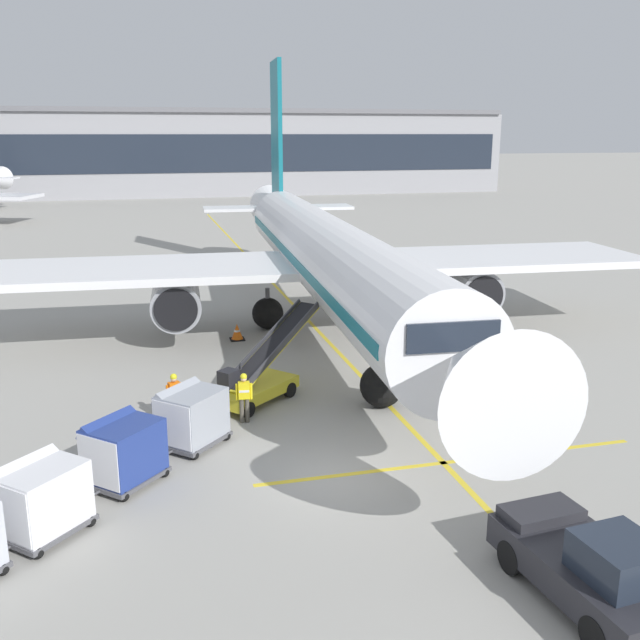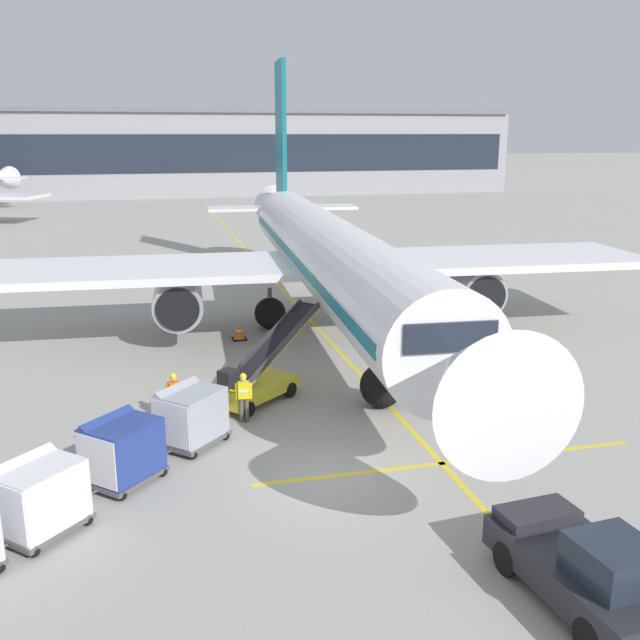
{
  "view_description": "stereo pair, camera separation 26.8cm",
  "coord_description": "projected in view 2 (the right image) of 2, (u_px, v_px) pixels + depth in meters",
  "views": [
    {
      "loc": [
        -4.86,
        -17.81,
        9.51
      ],
      "look_at": [
        1.16,
        5.61,
        3.16
      ],
      "focal_mm": 40.09,
      "sensor_mm": 36.0,
      "label": 1
    },
    {
      "loc": [
        -4.6,
        -17.88,
        9.51
      ],
      "look_at": [
        1.16,
        5.61,
        3.16
      ],
      "focal_mm": 40.09,
      "sensor_mm": 36.0,
      "label": 2
    }
  ],
  "objects": [
    {
      "name": "ground_crew_marshaller",
      "position": [
        205.0,
        416.0,
        22.13
      ],
      "size": [
        0.44,
        0.44,
        1.74
      ],
      "color": "#333847",
      "rests_on": "ground"
    },
    {
      "name": "apron_guidance_line_lead_in",
      "position": [
        324.0,
        335.0,
        34.74
      ],
      "size": [
        0.2,
        110.0,
        0.01
      ],
      "color": "yellow",
      "rests_on": "ground"
    },
    {
      "name": "baggage_cart_second",
      "position": [
        121.0,
        449.0,
        19.84
      ],
      "size": [
        2.54,
        2.55,
        1.91
      ],
      "color": "#515156",
      "rests_on": "ground"
    },
    {
      "name": "ground_plane",
      "position": [
        327.0,
        479.0,
        20.27
      ],
      "size": [
        600.0,
        600.0,
        0.0
      ],
      "primitive_type": "plane",
      "color": "#9E9B93"
    },
    {
      "name": "parked_airplane",
      "position": [
        327.0,
        255.0,
        34.56
      ],
      "size": [
        32.34,
        41.7,
        14.26
      ],
      "color": "white",
      "rests_on": "ground"
    },
    {
      "name": "belt_loader",
      "position": [
        258.0,
        377.0,
        26.03
      ],
      "size": [
        4.78,
        4.36,
        3.17
      ],
      "color": "gold",
      "rests_on": "ground"
    },
    {
      "name": "safety_cone_engine_keepout",
      "position": [
        239.0,
        332.0,
        33.84
      ],
      "size": [
        0.68,
        0.68,
        0.77
      ],
      "color": "black",
      "rests_on": "ground"
    },
    {
      "name": "ground_crew_wingwalker",
      "position": [
        244.0,
        394.0,
        24.01
      ],
      "size": [
        0.57,
        0.29,
        1.74
      ],
      "color": "#514C42",
      "rests_on": "ground"
    },
    {
      "name": "pushback_tug",
      "position": [
        587.0,
        568.0,
        14.69
      ],
      "size": [
        2.53,
        4.59,
        1.83
      ],
      "color": "#232328",
      "rests_on": "ground"
    },
    {
      "name": "terminal_building",
      "position": [
        208.0,
        152.0,
        115.54
      ],
      "size": [
        96.51,
        18.84,
        13.15
      ],
      "color": "#939399",
      "rests_on": "ground"
    },
    {
      "name": "baggage_cart_lead",
      "position": [
        190.0,
        415.0,
        22.25
      ],
      "size": [
        2.54,
        2.55,
        1.91
      ],
      "color": "#515156",
      "rests_on": "ground"
    },
    {
      "name": "ground_crew_by_loader",
      "position": [
        181.0,
        408.0,
        22.82
      ],
      "size": [
        0.38,
        0.52,
        1.74
      ],
      "color": "black",
      "rests_on": "ground"
    },
    {
      "name": "baggage_cart_third",
      "position": [
        37.0,
        495.0,
        17.29
      ],
      "size": [
        2.54,
        2.55,
        1.91
      ],
      "color": "#515156",
      "rests_on": "ground"
    },
    {
      "name": "ground_crew_by_carts",
      "position": [
        174.0,
        394.0,
        24.01
      ],
      "size": [
        0.55,
        0.34,
        1.74
      ],
      "color": "#333847",
      "rests_on": "ground"
    },
    {
      "name": "apron_guidance_line_stop_bar",
      "position": [
        451.0,
        462.0,
        21.26
      ],
      "size": [
        12.0,
        0.2,
        0.01
      ],
      "color": "yellow",
      "rests_on": "ground"
    }
  ]
}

